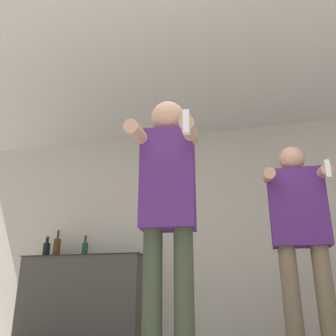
# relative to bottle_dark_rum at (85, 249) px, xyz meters

# --- Properties ---
(wall_back) EXTENTS (7.00, 0.06, 2.55)m
(wall_back) POSITION_rel_bottle_dark_rum_xyz_m (1.77, 0.22, 0.22)
(wall_back) COLOR beige
(wall_back) RESTS_ON ground_plane
(ceiling_slab) EXTENTS (7.00, 3.37, 0.05)m
(ceiling_slab) POSITION_rel_bottle_dark_rum_xyz_m (1.77, -1.24, 1.52)
(ceiling_slab) COLOR silver
(ceiling_slab) RESTS_ON wall_back
(counter) EXTENTS (1.43, 0.56, 0.95)m
(counter) POSITION_rel_bottle_dark_rum_xyz_m (0.07, -0.08, -0.58)
(counter) COLOR #47423D
(counter) RESTS_ON ground_plane
(bottle_dark_rum) EXTENTS (0.07, 0.07, 0.27)m
(bottle_dark_rum) POSITION_rel_bottle_dark_rum_xyz_m (0.00, 0.00, 0.00)
(bottle_dark_rum) COLOR #194723
(bottle_dark_rum) RESTS_ON counter
(bottle_amber_bourbon) EXTENTS (0.08, 0.08, 0.35)m
(bottle_amber_bourbon) POSITION_rel_bottle_dark_rum_xyz_m (-0.37, 0.00, 0.03)
(bottle_amber_bourbon) COLOR #563314
(bottle_amber_bourbon) RESTS_ON counter
(bottle_tall_gin) EXTENTS (0.09, 0.09, 0.28)m
(bottle_tall_gin) POSITION_rel_bottle_dark_rum_xyz_m (-0.51, 0.00, 0.01)
(bottle_tall_gin) COLOR black
(bottle_tall_gin) RESTS_ON counter
(person_woman_foreground) EXTENTS (0.43, 0.51, 1.72)m
(person_woman_foreground) POSITION_rel_bottle_dark_rum_xyz_m (1.51, -2.07, -0.01)
(person_woman_foreground) COLOR #38422D
(person_woman_foreground) RESTS_ON ground_plane
(person_man_side) EXTENTS (0.52, 0.43, 1.73)m
(person_man_side) POSITION_rel_bottle_dark_rum_xyz_m (2.38, -1.07, -0.04)
(person_man_side) COLOR #75664C
(person_man_side) RESTS_ON ground_plane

